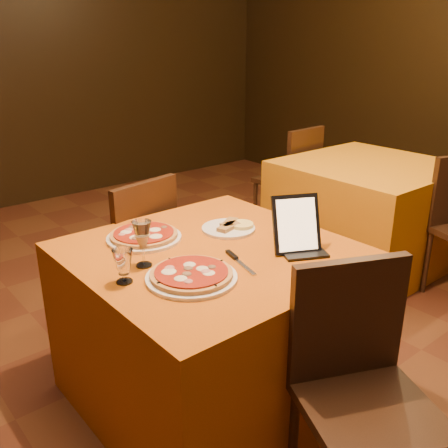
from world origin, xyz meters
TOP-DOWN VIEW (x-y plane):
  - floor at (0.00, 0.00)m, footprint 6.00×7.00m
  - wall_back at (0.00, 3.50)m, footprint 6.00×0.01m
  - main_table at (-0.34, 0.01)m, footprint 1.10×1.10m
  - side_table at (1.48, 0.48)m, footprint 1.10×1.10m
  - chair_main_near at (-0.34, -0.81)m, footprint 0.59×0.59m
  - chair_main_far at (-0.34, 0.79)m, footprint 0.43×0.43m
  - chair_side_far at (1.48, 1.30)m, footprint 0.46×0.46m
  - pizza_near at (-0.57, -0.16)m, footprint 0.34×0.34m
  - pizza_far at (-0.50, 0.29)m, footprint 0.33×0.33m
  - cutlet_dish at (-0.14, 0.14)m, footprint 0.25×0.25m
  - wine_glass at (-0.65, 0.06)m, footprint 0.11×0.11m
  - water_glass at (-0.77, -0.02)m, footprint 0.07×0.07m
  - tablet at (-0.08, -0.22)m, footprint 0.22×0.18m
  - knife at (-0.35, -0.18)m, footprint 0.07×0.21m
  - fork_near at (-0.69, -0.18)m, footprint 0.02×0.17m
  - fork_far at (-0.41, 0.33)m, footprint 0.06×0.16m

SIDE VIEW (x-z plane):
  - floor at x=0.00m, z-range -0.01..0.00m
  - main_table at x=-0.34m, z-range 0.00..0.75m
  - side_table at x=1.48m, z-range 0.00..0.75m
  - chair_main_near at x=-0.34m, z-range 0.00..0.91m
  - chair_main_far at x=-0.34m, z-range 0.00..0.91m
  - chair_side_far at x=1.48m, z-range 0.00..0.91m
  - knife at x=-0.35m, z-range 0.75..0.76m
  - fork_near at x=-0.69m, z-range 0.75..0.76m
  - fork_far at x=-0.41m, z-range 0.75..0.76m
  - cutlet_dish at x=-0.14m, z-range 0.75..0.78m
  - pizza_near at x=-0.57m, z-range 0.75..0.78m
  - pizza_far at x=-0.50m, z-range 0.75..0.78m
  - water_glass at x=-0.77m, z-range 0.75..0.88m
  - wine_glass at x=-0.65m, z-range 0.75..0.94m
  - tablet at x=-0.08m, z-range 0.75..0.99m
  - wall_back at x=0.00m, z-range 0.00..2.80m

